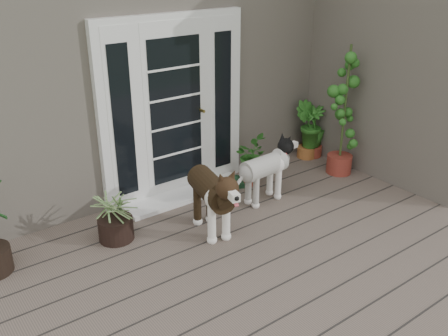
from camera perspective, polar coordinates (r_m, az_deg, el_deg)
deck at (r=4.92m, az=10.60°, el=-11.73°), size 6.20×4.60×0.12m
house_main at (r=7.63m, az=-12.83°, el=13.22°), size 7.40×4.00×3.10m
house_wing at (r=7.14m, az=21.41°, el=11.48°), size 1.60×2.40×3.10m
door_unit at (r=5.85m, az=-5.81°, el=6.92°), size 1.90×0.14×2.15m
door_step at (r=6.08m, az=-4.42°, el=-3.01°), size 1.60×0.40×0.05m
brindle_dog at (r=5.16m, az=-1.49°, el=-3.78°), size 0.57×0.96×0.75m
white_dog at (r=5.84m, az=4.64°, el=-0.89°), size 0.81×0.39×0.66m
spider_plant at (r=5.18m, az=-12.59°, el=-4.94°), size 0.78×0.78×0.65m
herb_a at (r=6.30m, az=3.03°, el=0.54°), size 0.61×0.61×0.55m
herb_b at (r=7.19m, az=9.64°, el=3.53°), size 0.57×0.57×0.62m
herb_c at (r=7.26m, az=10.19°, el=3.68°), size 0.42×0.42×0.61m
sapling at (r=6.58m, az=13.79°, el=6.60°), size 0.70×0.70×1.78m
clog_left at (r=6.02m, az=-0.07°, el=-3.11°), size 0.16×0.28×0.08m
clog_right at (r=6.34m, az=1.68°, el=-1.60°), size 0.22×0.31×0.08m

